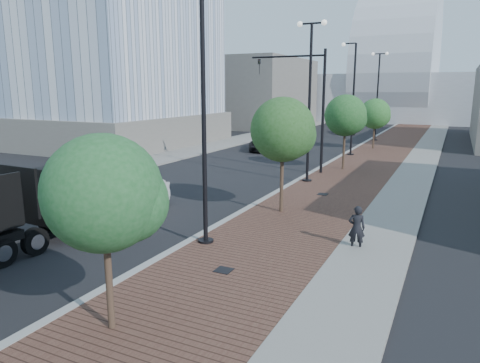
% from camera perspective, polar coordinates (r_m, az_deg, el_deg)
% --- Properties ---
extents(sidewalk, '(7.00, 140.00, 0.12)m').
position_cam_1_polar(sidewalk, '(43.67, 19.47, 4.00)').
color(sidewalk, '#4C2D23').
rests_on(sidewalk, ground).
extents(concrete_strip, '(2.40, 140.00, 0.13)m').
position_cam_1_polar(concrete_strip, '(43.46, 23.00, 3.70)').
color(concrete_strip, slate).
rests_on(concrete_strip, ground).
extents(curb, '(0.30, 140.00, 0.14)m').
position_cam_1_polar(curb, '(44.20, 14.96, 4.37)').
color(curb, gray).
rests_on(curb, ground).
extents(west_sidewalk, '(4.00, 140.00, 0.12)m').
position_cam_1_polar(west_sidewalk, '(48.37, -0.37, 5.37)').
color(west_sidewalk, slate).
rests_on(west_sidewalk, ground).
extents(white_sedan, '(3.04, 4.94, 1.54)m').
position_cam_1_polar(white_sedan, '(19.92, -13.11, -2.25)').
color(white_sedan, white).
rests_on(white_sedan, ground).
extents(dark_car_mid, '(4.02, 5.85, 1.49)m').
position_cam_1_polar(dark_car_mid, '(40.65, 3.22, 5.09)').
color(dark_car_mid, black).
rests_on(dark_car_mid, ground).
extents(dark_car_far, '(3.45, 5.04, 1.36)m').
position_cam_1_polar(dark_car_far, '(57.39, 13.45, 6.69)').
color(dark_car_far, black).
rests_on(dark_car_far, ground).
extents(pedestrian, '(0.66, 0.51, 1.59)m').
position_cam_1_polar(pedestrian, '(15.91, 14.84, -5.82)').
color(pedestrian, black).
rests_on(pedestrian, ground).
extents(streetlight_1, '(1.44, 0.56, 9.21)m').
position_cam_1_polar(streetlight_1, '(15.28, -5.06, 7.40)').
color(streetlight_1, black).
rests_on(streetlight_1, ground).
extents(streetlight_2, '(1.72, 0.56, 9.28)m').
position_cam_1_polar(streetlight_2, '(26.24, 8.96, 10.19)').
color(streetlight_2, black).
rests_on(streetlight_2, ground).
extents(streetlight_3, '(1.44, 0.56, 9.21)m').
position_cam_1_polar(streetlight_3, '(37.90, 14.23, 9.72)').
color(streetlight_3, black).
rests_on(streetlight_3, ground).
extents(streetlight_4, '(1.72, 0.56, 9.28)m').
position_cam_1_polar(streetlight_4, '(49.67, 17.32, 10.52)').
color(streetlight_4, black).
rests_on(streetlight_4, ground).
extents(traffic_mast, '(5.09, 0.20, 8.00)m').
position_cam_1_polar(traffic_mast, '(29.36, 9.03, 10.67)').
color(traffic_mast, black).
rests_on(traffic_mast, ground).
extents(tree_0, '(2.62, 2.61, 4.61)m').
position_cam_1_polar(tree_0, '(10.00, -16.96, -1.49)').
color(tree_0, '#382619').
rests_on(tree_0, ground).
extents(tree_1, '(2.83, 2.83, 5.21)m').
position_cam_1_polar(tree_1, '(19.36, 5.69, 6.66)').
color(tree_1, '#382619').
rests_on(tree_1, ground).
extents(tree_2, '(2.80, 2.80, 5.18)m').
position_cam_1_polar(tree_2, '(30.87, 13.57, 8.28)').
color(tree_2, '#382619').
rests_on(tree_2, ground).
extents(tree_3, '(2.77, 2.77, 4.70)m').
position_cam_1_polar(tree_3, '(42.67, 17.12, 8.36)').
color(tree_3, '#382619').
rests_on(tree_3, ground).
extents(tower_podium, '(19.00, 19.00, 3.00)m').
position_cam_1_polar(tower_podium, '(47.87, -16.75, 6.54)').
color(tower_podium, '#67645D').
rests_on(tower_podium, ground).
extents(convention_center, '(50.00, 30.00, 50.00)m').
position_cam_1_polar(convention_center, '(88.67, 19.71, 11.49)').
color(convention_center, '#AEB2B9').
rests_on(convention_center, ground).
extents(commercial_block_nw, '(14.00, 20.00, 10.00)m').
position_cam_1_polar(commercial_block_nw, '(69.14, 1.83, 11.41)').
color(commercial_block_nw, '#66635C').
rests_on(commercial_block_nw, ground).
extents(utility_cover_1, '(0.50, 0.50, 0.02)m').
position_cam_1_polar(utility_cover_1, '(13.66, -2.12, -11.38)').
color(utility_cover_1, black).
rests_on(utility_cover_1, sidewalk).
extents(utility_cover_2, '(0.50, 0.50, 0.02)m').
position_cam_1_polar(utility_cover_2, '(23.47, 10.63, -1.62)').
color(utility_cover_2, black).
rests_on(utility_cover_2, sidewalk).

